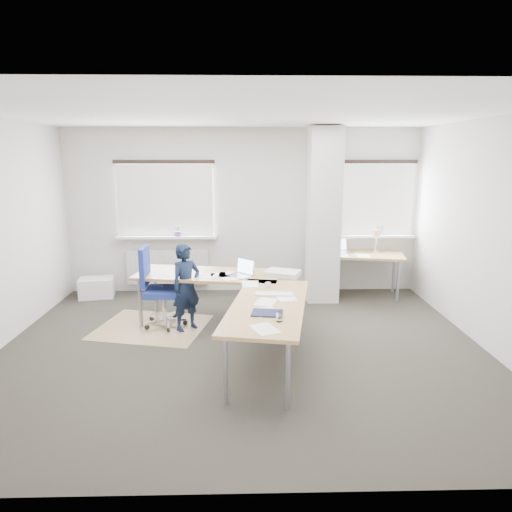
{
  "coord_description": "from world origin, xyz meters",
  "views": [
    {
      "loc": [
        0.04,
        -5.29,
        2.35
      ],
      "look_at": [
        0.19,
        0.9,
        0.97
      ],
      "focal_mm": 32.0,
      "sensor_mm": 36.0,
      "label": 1
    }
  ],
  "objects_px": {
    "task_chair": "(161,304)",
    "desk_side": "(360,256)",
    "desk_main": "(239,290)",
    "person": "(186,287)"
  },
  "relations": [
    {
      "from": "desk_main",
      "to": "person",
      "type": "relative_size",
      "value": 2.48
    },
    {
      "from": "desk_side",
      "to": "task_chair",
      "type": "bearing_deg",
      "value": -146.63
    },
    {
      "from": "desk_side",
      "to": "person",
      "type": "bearing_deg",
      "value": -141.28
    },
    {
      "from": "task_chair",
      "to": "desk_side",
      "type": "bearing_deg",
      "value": 23.69
    },
    {
      "from": "desk_main",
      "to": "task_chair",
      "type": "bearing_deg",
      "value": 162.0
    },
    {
      "from": "desk_side",
      "to": "task_chair",
      "type": "relative_size",
      "value": 1.33
    },
    {
      "from": "desk_main",
      "to": "person",
      "type": "bearing_deg",
      "value": 159.42
    },
    {
      "from": "desk_main",
      "to": "desk_side",
      "type": "distance_m",
      "value": 2.79
    },
    {
      "from": "desk_side",
      "to": "person",
      "type": "relative_size",
      "value": 1.25
    },
    {
      "from": "desk_main",
      "to": "desk_side",
      "type": "relative_size",
      "value": 1.98
    }
  ]
}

